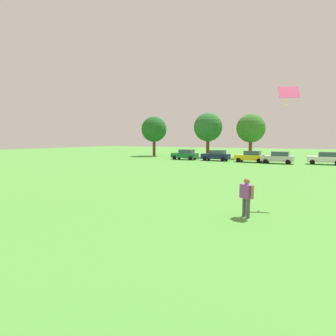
# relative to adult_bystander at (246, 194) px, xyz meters

# --- Properties ---
(ground_plane) EXTENTS (160.00, 160.00, 0.00)m
(ground_plane) POSITION_rel_adult_bystander_xyz_m (-6.48, 15.40, -1.04)
(ground_plane) COLOR #4C9338
(adult_bystander) EXTENTS (0.70, 0.59, 1.75)m
(adult_bystander) POSITION_rel_adult_bystander_xyz_m (0.00, 0.00, 0.00)
(adult_bystander) COLOR #4C4C51
(adult_bystander) RESTS_ON ground
(kite) EXTENTS (1.11, 0.78, 1.06)m
(kite) POSITION_rel_adult_bystander_xyz_m (1.11, 3.94, 4.77)
(kite) COLOR #F24C8C
(parked_car_green_0) EXTENTS (4.30, 2.02, 1.68)m
(parked_car_green_0) POSITION_rel_adult_bystander_xyz_m (-17.67, 31.18, -0.18)
(parked_car_green_0) COLOR #196B38
(parked_car_green_0) RESTS_ON ground
(parked_car_navy_1) EXTENTS (4.30, 2.02, 1.68)m
(parked_car_navy_1) POSITION_rel_adult_bystander_xyz_m (-12.33, 31.24, -0.18)
(parked_car_navy_1) COLOR #141E4C
(parked_car_navy_1) RESTS_ON ground
(parked_car_yellow_2) EXTENTS (4.30, 2.02, 1.68)m
(parked_car_yellow_2) POSITION_rel_adult_bystander_xyz_m (-6.88, 30.83, -0.18)
(parked_car_yellow_2) COLOR yellow
(parked_car_yellow_2) RESTS_ON ground
(parked_car_silver_3) EXTENTS (4.30, 2.02, 1.68)m
(parked_car_silver_3) POSITION_rel_adult_bystander_xyz_m (-2.96, 30.35, -0.18)
(parked_car_silver_3) COLOR silver
(parked_car_silver_3) RESTS_ON ground
(parked_car_white_4) EXTENTS (4.30, 2.02, 1.68)m
(parked_car_white_4) POSITION_rel_adult_bystander_xyz_m (2.85, 31.84, -0.18)
(parked_car_white_4) COLOR white
(parked_car_white_4) RESTS_ON ground
(tree_far_left) EXTENTS (5.03, 5.03, 7.83)m
(tree_far_left) POSITION_rel_adult_bystander_xyz_m (-27.55, 37.57, 4.25)
(tree_far_left) COLOR brown
(tree_far_left) RESTS_ON ground
(tree_center) EXTENTS (5.26, 5.26, 8.20)m
(tree_center) POSITION_rel_adult_bystander_xyz_m (-16.60, 38.74, 4.50)
(tree_center) COLOR brown
(tree_center) RESTS_ON ground
(tree_far_right) EXTENTS (4.96, 4.96, 7.73)m
(tree_far_right) POSITION_rel_adult_bystander_xyz_m (-8.84, 39.07, 4.18)
(tree_far_right) COLOR brown
(tree_far_right) RESTS_ON ground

